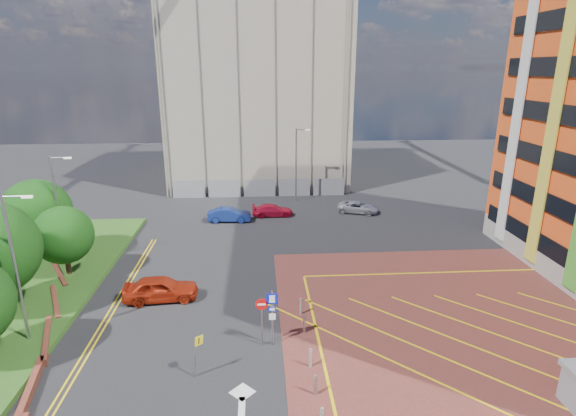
{
  "coord_description": "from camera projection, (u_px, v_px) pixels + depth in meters",
  "views": [
    {
      "loc": [
        -0.06,
        -19.7,
        14.11
      ],
      "look_at": [
        1.48,
        3.33,
        6.9
      ],
      "focal_mm": 28.0,
      "sensor_mm": 36.0,
      "label": 1
    }
  ],
  "objects": [
    {
      "name": "ground",
      "position": [
        264.0,
        356.0,
        22.98
      ],
      "size": [
        140.0,
        140.0,
        0.0
      ],
      "primitive_type": "plane",
      "color": "black",
      "rests_on": "ground"
    },
    {
      "name": "lamp_left_near",
      "position": [
        16.0,
        263.0,
        22.7
      ],
      "size": [
        1.53,
        0.16,
        8.0
      ],
      "color": "#9EA0A8",
      "rests_on": "grass_bed"
    },
    {
      "name": "car_blue_back",
      "position": [
        229.0,
        215.0,
        43.01
      ],
      "size": [
        4.17,
        1.62,
        1.35
      ],
      "primitive_type": "imported",
      "rotation": [
        0.0,
        0.0,
        1.52
      ],
      "color": "navy",
      "rests_on": "ground"
    },
    {
      "name": "lamp_left_far",
      "position": [
        59.0,
        206.0,
        32.1
      ],
      "size": [
        1.53,
        0.16,
        8.0
      ],
      "color": "#9EA0A8",
      "rests_on": "grass_bed"
    },
    {
      "name": "retaining_wall",
      "position": [
        43.0,
        339.0,
        24.07
      ],
      "size": [
        6.06,
        20.33,
        0.4
      ],
      "color": "brown",
      "rests_on": "ground"
    },
    {
      "name": "construction_building",
      "position": [
        258.0,
        93.0,
        57.79
      ],
      "size": [
        21.2,
        19.2,
        22.0
      ],
      "primitive_type": "cube",
      "color": "#ADA38D",
      "rests_on": "ground"
    },
    {
      "name": "forecourt",
      "position": [
        527.0,
        345.0,
        23.86
      ],
      "size": [
        26.0,
        26.0,
        0.02
      ],
      "primitive_type": "cube",
      "color": "brown",
      "rests_on": "ground"
    },
    {
      "name": "bollard_row",
      "position": [
        312.0,
        367.0,
        21.39
      ],
      "size": [
        0.14,
        11.14,
        0.9
      ],
      "color": "#9EA0A8",
      "rests_on": "forecourt"
    },
    {
      "name": "car_silver_back",
      "position": [
        358.0,
        207.0,
        45.64
      ],
      "size": [
        4.49,
        3.12,
        1.14
      ],
      "primitive_type": "imported",
      "rotation": [
        0.0,
        0.0,
        1.24
      ],
      "color": "silver",
      "rests_on": "ground"
    },
    {
      "name": "sign_cluster",
      "position": [
        268.0,
        312.0,
        23.35
      ],
      "size": [
        1.17,
        0.12,
        3.2
      ],
      "color": "#9EA0A8",
      "rests_on": "ground"
    },
    {
      "name": "car_red_left",
      "position": [
        161.0,
        289.0,
        28.37
      ],
      "size": [
        4.75,
        2.23,
        1.57
      ],
      "primitive_type": "imported",
      "rotation": [
        0.0,
        0.0,
        1.65
      ],
      "color": "#A5240E",
      "rests_on": "ground"
    },
    {
      "name": "construction_fence",
      "position": [
        268.0,
        188.0,
        51.31
      ],
      "size": [
        21.6,
        0.06,
        2.0
      ],
      "primitive_type": "cube",
      "color": "gray",
      "rests_on": "ground"
    },
    {
      "name": "lamp_back",
      "position": [
        297.0,
        162.0,
        48.6
      ],
      "size": [
        1.53,
        0.16,
        8.0
      ],
      "color": "#9EA0A8",
      "rests_on": "ground"
    },
    {
      "name": "tree_c",
      "position": [
        63.0,
        235.0,
        30.69
      ],
      "size": [
        4.0,
        4.0,
        4.9
      ],
      "color": "#3D2B1C",
      "rests_on": "grass_bed"
    },
    {
      "name": "tree_d",
      "position": [
        37.0,
        213.0,
        33.15
      ],
      "size": [
        5.0,
        5.0,
        6.08
      ],
      "color": "#3D2B1C",
      "rests_on": "grass_bed"
    },
    {
      "name": "warning_sign",
      "position": [
        197.0,
        351.0,
        21.03
      ],
      "size": [
        0.59,
        0.38,
        2.25
      ],
      "color": "#9EA0A8",
      "rests_on": "ground"
    },
    {
      "name": "car_red_back",
      "position": [
        272.0,
        210.0,
        44.63
      ],
      "size": [
        4.09,
        1.77,
        1.17
      ],
      "primitive_type": "imported",
      "rotation": [
        0.0,
        0.0,
        1.6
      ],
      "color": "red",
      "rests_on": "ground"
    }
  ]
}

